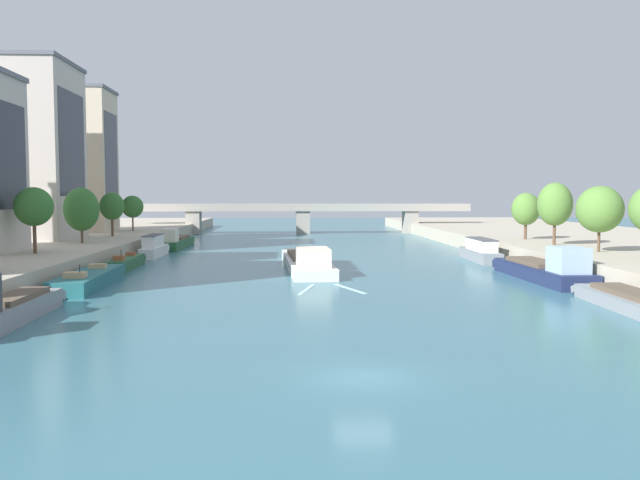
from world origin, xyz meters
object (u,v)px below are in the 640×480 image
tree_left_past_mid (133,207)px  tree_right_second (600,209)px  moored_boat_left_end (126,263)px  tree_left_third (81,209)px  moored_boat_left_lone (6,308)px  tree_right_distant (555,204)px  tree_right_past_mid (526,209)px  moored_boat_right_second (480,251)px  barge_midriver (307,261)px  moored_boat_left_gap_after (154,247)px  tree_left_end_of_row (34,207)px  moored_boat_left_midway (176,242)px  bridge_far (303,214)px  moored_boat_left_upstream (89,279)px  moored_boat_right_midway (544,269)px  tree_left_by_lamp (112,206)px

tree_left_past_mid → tree_right_second: size_ratio=0.85×
moored_boat_left_end → tree_left_third: 12.65m
moored_boat_left_lone → tree_right_distant: tree_right_distant is taller
moored_boat_left_end → tree_right_past_mid: (48.07, 12.77, 5.38)m
moored_boat_right_second → tree_right_distant: size_ratio=1.71×
barge_midriver → moored_boat_right_second: (20.94, 7.83, 0.28)m
moored_boat_left_gap_after → tree_left_end_of_row: 20.75m
moored_boat_left_end → moored_boat_left_gap_after: bearing=89.0°
moored_boat_left_midway → moored_boat_right_second: (39.43, -20.90, 0.18)m
moored_boat_right_second → bridge_far: size_ratio=0.18×
barge_midriver → tree_right_distant: tree_right_distant is taller
moored_boat_left_upstream → moored_boat_right_second: size_ratio=1.21×
moored_boat_left_end → moored_boat_left_midway: (0.71, 27.07, 0.32)m
moored_boat_right_midway → moored_boat_left_end: bearing=163.5°
bridge_far → tree_left_third: bearing=-117.0°
moored_boat_right_midway → tree_left_third: 52.49m
moored_boat_right_second → tree_left_past_mid: (-47.86, 29.86, 4.85)m
tree_left_end_of_row → bridge_far: bearing=67.8°
tree_left_end_of_row → tree_right_second: 56.02m
moored_boat_left_upstream → moored_boat_left_gap_after: moored_boat_left_gap_after is taller
moored_boat_left_upstream → moored_boat_left_midway: 40.86m
tree_right_second → moored_boat_left_gap_after: bearing=158.0°
moored_boat_right_midway → tree_right_past_mid: size_ratio=2.81×
tree_right_distant → bridge_far: bearing=114.7°
moored_boat_left_gap_after → moored_boat_right_second: 40.52m
moored_boat_left_gap_after → tree_left_past_mid: (-7.97, 22.79, 4.79)m
moored_boat_right_midway → bridge_far: bridge_far is taller
moored_boat_right_midway → tree_left_third: bearing=156.6°
moored_boat_left_end → tree_left_past_mid: tree_left_past_mid is taller
barge_midriver → tree_left_by_lamp: tree_left_by_lamp is taller
tree_left_past_mid → tree_left_third: bearing=-89.1°
moored_boat_left_upstream → tree_left_past_mid: tree_left_past_mid is taller
bridge_far → tree_left_end_of_row: bearing=-112.2°
moored_boat_left_gap_after → tree_left_third: (-7.56, -4.52, 4.94)m
moored_boat_left_gap_after → bridge_far: size_ratio=0.16×
barge_midriver → moored_boat_right_midway: bearing=-25.9°
tree_right_past_mid → bridge_far: bearing=118.8°
barge_midriver → tree_left_third: 28.97m
barge_midriver → tree_left_past_mid: tree_left_past_mid is taller
moored_boat_left_midway → tree_right_distant: size_ratio=2.25×
moored_boat_right_second → moored_boat_left_end: bearing=-171.3°
moored_boat_left_upstream → tree_left_third: tree_left_third is taller
moored_boat_left_end → moored_boat_left_gap_after: (0.24, 13.24, 0.55)m
tree_left_end_of_row → tree_left_by_lamp: bearing=89.6°
barge_midriver → tree_left_past_mid: bearing=125.5°
tree_left_third → tree_right_past_mid: tree_left_third is taller
tree_left_past_mid → moored_boat_left_gap_after: bearing=-70.7°
moored_boat_left_end → tree_right_second: 49.22m
moored_boat_right_midway → tree_left_by_lamp: bearing=144.4°
barge_midriver → bridge_far: size_ratio=0.35×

